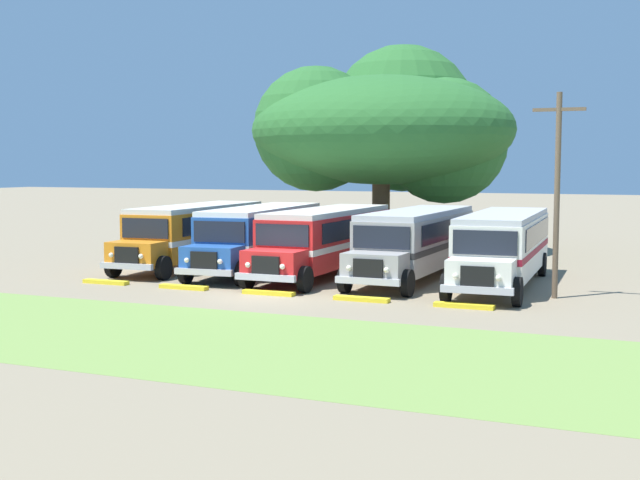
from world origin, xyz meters
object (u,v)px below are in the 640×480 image
at_px(parked_bus_slot_0, 195,232).
at_px(utility_pole, 557,189).
at_px(parked_bus_slot_2, 325,238).
at_px(broad_shade_tree, 387,128).
at_px(parked_bus_slot_4, 503,245).
at_px(parked_bus_slot_3, 416,240).
at_px(parked_bus_slot_1, 260,235).

distance_m(parked_bus_slot_0, utility_pole, 17.28).
relative_size(parked_bus_slot_2, broad_shade_tree, 0.75).
distance_m(parked_bus_slot_4, utility_pole, 4.12).
relative_size(parked_bus_slot_2, parked_bus_slot_3, 1.00).
distance_m(broad_shade_tree, utility_pole, 18.17).
bearing_deg(parked_bus_slot_1, broad_shade_tree, 164.02).
xyz_separation_m(broad_shade_tree, utility_pole, (10.99, -14.19, -2.84)).
xyz_separation_m(parked_bus_slot_0, utility_pole, (16.79, -3.40, 2.28)).
xyz_separation_m(parked_bus_slot_2, parked_bus_slot_3, (3.81, 0.57, 0.00)).
height_order(parked_bus_slot_1, parked_bus_slot_3, same).
bearing_deg(parked_bus_slot_1, parked_bus_slot_3, 86.10).
bearing_deg(parked_bus_slot_4, utility_pole, 40.04).
relative_size(parked_bus_slot_3, utility_pole, 1.50).
bearing_deg(parked_bus_slot_0, parked_bus_slot_1, 81.05).
relative_size(parked_bus_slot_2, utility_pole, 1.50).
xyz_separation_m(parked_bus_slot_3, parked_bus_slot_4, (3.71, -0.60, 0.00)).
bearing_deg(utility_pole, parked_bus_slot_1, 167.14).
relative_size(parked_bus_slot_4, utility_pole, 1.51).
distance_m(parked_bus_slot_1, broad_shade_tree, 12.49).
distance_m(parked_bus_slot_2, parked_bus_slot_4, 7.53).
distance_m(parked_bus_slot_2, parked_bus_slot_3, 3.86).
relative_size(parked_bus_slot_1, utility_pole, 1.52).
bearing_deg(utility_pole, parked_bus_slot_4, 132.59).
distance_m(parked_bus_slot_0, parked_bus_slot_2, 6.99).
xyz_separation_m(parked_bus_slot_4, utility_pole, (2.33, -2.53, 2.28)).
xyz_separation_m(parked_bus_slot_2, parked_bus_slot_4, (7.53, -0.03, 0.00)).
xyz_separation_m(parked_bus_slot_4, broad_shade_tree, (-8.67, 11.66, 5.11)).
relative_size(broad_shade_tree, utility_pole, 1.99).
distance_m(parked_bus_slot_3, utility_pole, 7.17).
distance_m(parked_bus_slot_3, parked_bus_slot_4, 3.76).
xyz_separation_m(parked_bus_slot_0, parked_bus_slot_1, (3.61, -0.39, 0.00)).
height_order(parked_bus_slot_0, parked_bus_slot_3, same).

